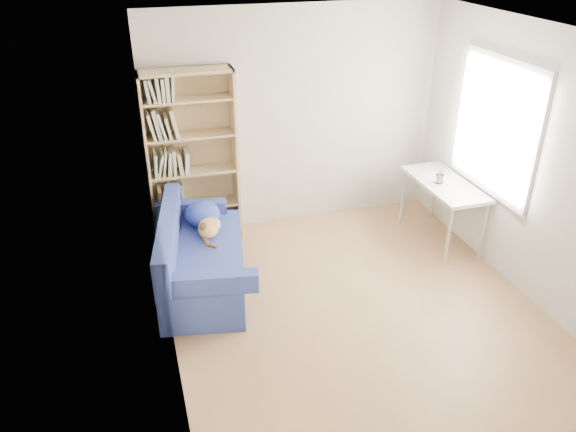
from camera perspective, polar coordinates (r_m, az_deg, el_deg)
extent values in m
plane|color=#966C44|center=(5.61, 6.77, -9.32)|extent=(4.00, 4.00, 0.00)
cube|color=silver|center=(6.69, 0.73, 9.76)|extent=(3.50, 0.04, 2.60)
cube|color=silver|center=(3.49, 20.91, -10.77)|extent=(3.50, 0.04, 2.60)
cube|color=silver|center=(4.57, -12.96, 0.12)|extent=(0.04, 4.00, 2.60)
cube|color=silver|center=(5.84, 23.59, 4.65)|extent=(0.04, 4.00, 2.60)
cube|color=white|center=(4.56, 8.65, 17.79)|extent=(3.50, 4.00, 0.04)
cube|color=white|center=(6.21, 20.55, 8.50)|extent=(0.01, 1.20, 1.30)
cube|color=navy|center=(5.88, -8.56, -5.12)|extent=(1.06, 1.77, 0.41)
cube|color=navy|center=(5.64, -12.04, -2.06)|extent=(0.43, 1.66, 0.41)
cube|color=navy|center=(6.38, -9.80, 0.71)|extent=(0.80, 0.28, 0.18)
cube|color=navy|center=(5.08, -7.47, -6.74)|extent=(0.80, 0.28, 0.18)
cube|color=navy|center=(5.76, -8.52, -3.20)|extent=(1.02, 1.64, 0.05)
ellipsoid|color=#30419B|center=(6.14, -8.67, 0.20)|extent=(0.38, 0.41, 0.28)
ellipsoid|color=#C15E16|center=(5.91, -8.07, -1.17)|extent=(0.29, 0.43, 0.16)
ellipsoid|color=silver|center=(6.02, -7.70, -0.76)|extent=(0.16, 0.19, 0.10)
ellipsoid|color=#3E2710|center=(5.85, -8.29, -1.10)|extent=(0.17, 0.22, 0.08)
sphere|color=#C15E16|center=(6.14, -8.35, 0.38)|extent=(0.14, 0.14, 0.14)
cone|color=#C15E16|center=(6.14, -8.61, 1.03)|extent=(0.07, 0.07, 0.07)
cone|color=#C15E16|center=(6.08, -8.51, 0.77)|extent=(0.06, 0.07, 0.07)
cylinder|color=#22AD69|center=(6.08, -8.27, -0.08)|extent=(0.11, 0.06, 0.11)
cylinder|color=#3E2710|center=(5.73, -7.86, -2.53)|extent=(0.06, 0.16, 0.05)
cube|color=tan|center=(6.36, -14.04, 5.08)|extent=(0.03, 0.31, 2.01)
cube|color=tan|center=(6.45, -5.39, 6.15)|extent=(0.03, 0.31, 2.01)
cube|color=tan|center=(6.09, -10.44, 14.28)|extent=(1.00, 0.31, 0.03)
cube|color=tan|center=(6.81, -9.04, -2.09)|extent=(1.00, 0.31, 0.03)
cube|color=tan|center=(6.52, -9.87, 6.09)|extent=(1.00, 0.02, 2.01)
cube|color=silver|center=(6.61, 15.66, 3.16)|extent=(0.53, 1.16, 0.04)
cylinder|color=silver|center=(7.27, 14.64, 2.34)|extent=(0.04, 0.04, 0.71)
cylinder|color=silver|center=(6.50, 19.22, -1.55)|extent=(0.04, 0.04, 0.71)
cylinder|color=silver|center=(7.07, 11.62, 1.95)|extent=(0.04, 0.04, 0.71)
cylinder|color=silver|center=(6.27, 15.98, -2.13)|extent=(0.04, 0.04, 0.71)
cylinder|color=white|center=(6.54, 15.14, 3.66)|extent=(0.09, 0.09, 0.10)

